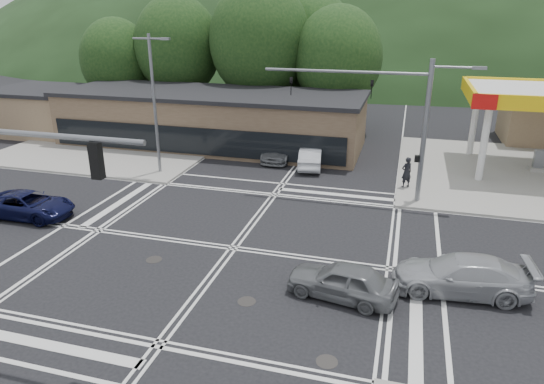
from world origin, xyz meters
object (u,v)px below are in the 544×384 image
(car_blue_west, at_px, (28,205))
(car_queue_a, at_px, (311,157))
(pedestrian, at_px, (407,172))
(car_northbound, at_px, (281,150))
(car_grey_center, at_px, (342,281))
(car_silver_east, at_px, (461,275))
(car_queue_b, at_px, (320,144))

(car_blue_west, relative_size, car_queue_a, 1.13)
(car_blue_west, height_order, pedestrian, pedestrian)
(car_queue_a, bearing_deg, car_northbound, -36.25)
(car_grey_center, xyz_separation_m, car_queue_a, (-4.42, 15.79, -0.00))
(car_northbound, bearing_deg, car_silver_east, -52.62)
(car_blue_west, distance_m, car_silver_east, 21.57)
(car_queue_a, bearing_deg, car_blue_west, 36.44)
(car_queue_a, bearing_deg, car_queue_b, -98.27)
(car_queue_a, bearing_deg, car_grey_center, 97.35)
(car_blue_west, bearing_deg, car_northbound, -37.73)
(car_silver_east, relative_size, car_northbound, 1.07)
(car_blue_west, distance_m, car_queue_a, 17.89)
(pedestrian, bearing_deg, car_queue_b, -79.41)
(car_queue_b, distance_m, pedestrian, 9.07)
(car_blue_west, xyz_separation_m, car_grey_center, (17.13, -3.20, 0.04))
(car_blue_west, relative_size, car_northbound, 1.01)
(car_northbound, bearing_deg, car_queue_a, -26.66)
(car_grey_center, bearing_deg, car_northbound, -148.49)
(car_blue_west, xyz_separation_m, car_queue_b, (12.71, 16.08, 0.10))
(car_blue_west, height_order, car_silver_east, car_silver_east)
(car_queue_a, relative_size, car_northbound, 0.89)
(car_grey_center, height_order, pedestrian, pedestrian)
(pedestrian, bearing_deg, car_silver_east, 66.21)
(car_blue_west, distance_m, car_queue_b, 20.50)
(car_blue_west, xyz_separation_m, car_silver_east, (21.51, -1.61, 0.08))
(car_grey_center, distance_m, car_northbound, 18.48)
(car_blue_west, bearing_deg, car_queue_b, -39.84)
(car_grey_center, relative_size, car_queue_a, 0.97)
(car_northbound, distance_m, pedestrian, 9.94)
(car_grey_center, distance_m, car_silver_east, 4.66)
(car_grey_center, height_order, car_queue_a, car_grey_center)
(car_silver_east, xyz_separation_m, car_northbound, (-11.31, 15.53, -0.05))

